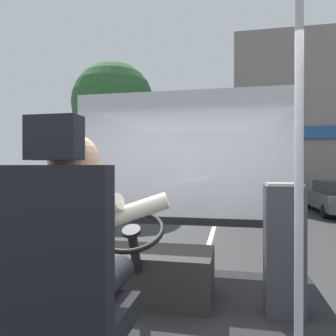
# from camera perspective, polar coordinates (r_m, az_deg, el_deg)

# --- Properties ---
(ground) EXTENTS (18.00, 44.00, 0.06)m
(ground) POSITION_cam_1_polar(r_m,az_deg,el_deg) (10.82, 8.57, -9.49)
(ground) COLOR #313131
(driver_seat) EXTENTS (0.48, 0.48, 1.32)m
(driver_seat) POSITION_cam_1_polar(r_m,az_deg,el_deg) (1.56, -17.55, -20.38)
(driver_seat) COLOR black
(driver_seat) RESTS_ON bus_floor
(bus_driver) EXTENTS (0.79, 0.57, 0.80)m
(bus_driver) POSITION_cam_1_polar(r_m,az_deg,el_deg) (1.59, -15.63, -12.39)
(bus_driver) COLOR black
(bus_driver) RESTS_ON driver_seat
(steering_console) EXTENTS (1.10, 0.94, 0.77)m
(steering_console) POSITION_cam_1_polar(r_m,az_deg,el_deg) (2.83, -3.80, -18.09)
(steering_console) COLOR #282623
(steering_console) RESTS_ON bus_floor
(handrail_pole) EXTENTS (0.04, 0.04, 2.01)m
(handrail_pole) POSITION_cam_1_polar(r_m,az_deg,el_deg) (1.75, 22.36, -3.27)
(handrail_pole) COLOR #B7B7BC
(handrail_pole) RESTS_ON bus_floor
(fare_box) EXTENTS (0.28, 0.26, 0.99)m
(fare_box) POSITION_cam_1_polar(r_m,az_deg,el_deg) (2.62, 19.99, -13.39)
(fare_box) COLOR #333338
(fare_box) RESTS_ON bus_floor
(windshield_panel) EXTENTS (2.50, 0.08, 1.48)m
(windshield_panel) POSITION_cam_1_polar(r_m,az_deg,el_deg) (3.51, 2.61, -0.77)
(windshield_panel) COLOR silver
(street_tree) EXTENTS (3.37, 3.37, 6.09)m
(street_tree) POSITION_cam_1_polar(r_m,az_deg,el_deg) (13.59, -9.75, 11.23)
(street_tree) COLOR #4C3828
(street_tree) RESTS_ON ground
(shop_building) EXTENTS (9.17, 4.74, 8.55)m
(shop_building) POSITION_cam_1_polar(r_m,az_deg,el_deg) (19.31, 25.55, 7.59)
(shop_building) COLOR gray
(shop_building) RESTS_ON ground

